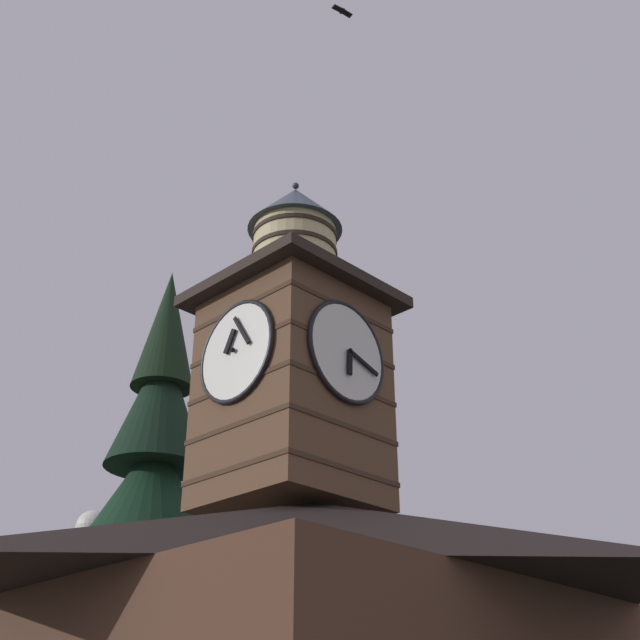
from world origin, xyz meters
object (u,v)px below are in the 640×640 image
Objects in this scene: clock_tower at (293,361)px; moon at (92,527)px; flying_bird_high at (342,11)px; pine_tree_behind at (145,566)px.

moon is at bearing -113.83° from clock_tower.
flying_bird_high is at bearing 72.20° from clock_tower.
clock_tower is at bearing 66.17° from moon.
clock_tower is 8.11m from pine_tree_behind.
moon is (-10.97, -21.45, 6.58)m from pine_tree_behind.
clock_tower is at bearing 76.65° from pine_tree_behind.
clock_tower is 4.50× the size of moon.
clock_tower reaches higher than moon.
pine_tree_behind reaches higher than moon.
flying_bird_high is (0.72, 2.24, 8.04)m from clock_tower.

